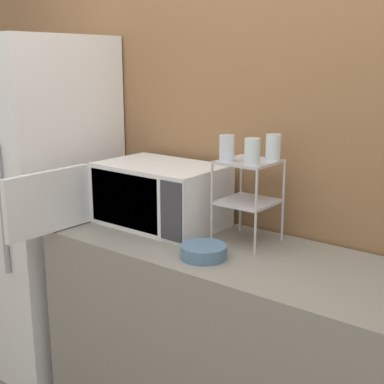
% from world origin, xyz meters
% --- Properties ---
extents(wall_back, '(8.00, 0.06, 2.60)m').
position_xyz_m(wall_back, '(0.00, 0.65, 1.30)').
color(wall_back, olive).
rests_on(wall_back, ground_plane).
extents(counter, '(1.78, 0.61, 0.92)m').
position_xyz_m(counter, '(0.00, 0.31, 0.46)').
color(counter, gray).
rests_on(counter, ground_plane).
extents(microwave, '(0.60, 0.81, 0.29)m').
position_xyz_m(microwave, '(-0.54, 0.37, 1.06)').
color(microwave, silver).
rests_on(microwave, counter).
extents(dish_rack, '(0.22, 0.23, 0.35)m').
position_xyz_m(dish_rack, '(-0.07, 0.43, 1.17)').
color(dish_rack, '#B2B2B7').
rests_on(dish_rack, counter).
extents(glass_front_left, '(0.06, 0.06, 0.10)m').
position_xyz_m(glass_front_left, '(-0.13, 0.36, 1.32)').
color(glass_front_left, silver).
rests_on(glass_front_left, dish_rack).
extents(glass_back_right, '(0.06, 0.06, 0.10)m').
position_xyz_m(glass_back_right, '(-0.00, 0.50, 1.32)').
color(glass_back_right, silver).
rests_on(glass_back_right, dish_rack).
extents(glass_front_right, '(0.06, 0.06, 0.10)m').
position_xyz_m(glass_front_right, '(-0.01, 0.35, 1.32)').
color(glass_front_right, silver).
rests_on(glass_front_right, dish_rack).
extents(bowl, '(0.18, 0.18, 0.05)m').
position_xyz_m(bowl, '(-0.10, 0.16, 0.94)').
color(bowl, slate).
rests_on(bowl, counter).
extents(refrigerator, '(0.71, 0.68, 1.78)m').
position_xyz_m(refrigerator, '(-1.33, 0.29, 0.89)').
color(refrigerator, white).
rests_on(refrigerator, ground_plane).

